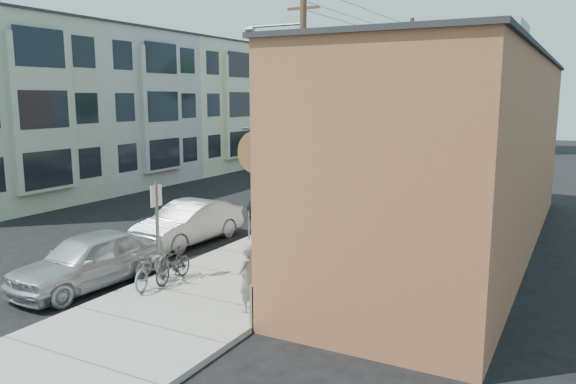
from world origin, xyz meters
The scene contains 27 objects.
ground centered at (0.00, 0.00, 0.00)m, with size 120.00×120.00×0.00m, color black.
sidewalk centered at (4.25, 11.00, 0.07)m, with size 4.50×58.00×0.15m, color #A19F95.
cafe_building centered at (8.99, 4.99, 3.30)m, with size 6.60×20.20×6.61m.
apartment_row centered at (-11.85, 14.00, 4.50)m, with size 6.30×32.00×9.00m.
end_cap_building centered at (-2.00, 42.00, 6.00)m, with size 18.00×8.00×12.00m, color #B3B4AE.
sign_post centered at (2.35, -3.35, 1.83)m, with size 0.07×0.45×2.80m.
parking_meter_near centered at (2.25, 1.63, 0.98)m, with size 0.14×0.14×1.24m.
parking_meter_far centered at (2.25, 10.02, 0.98)m, with size 0.14×0.14×1.24m.
utility_pole_near centered at (2.39, 5.56, 5.41)m, with size 3.57×0.28×10.00m.
utility_pole_far centered at (2.45, 20.91, 5.34)m, with size 1.80×0.28×10.00m.
tree_bare centered at (2.80, 6.20, 2.91)m, with size 0.24×0.24×5.52m.
tree_leafy_mid centered at (2.80, 15.18, 5.33)m, with size 3.52×3.52×6.96m.
tree_leafy_far centered at (2.80, 26.49, 6.82)m, with size 4.01×4.01×8.70m.
patio_chair_a centered at (5.87, -2.61, 0.59)m, with size 0.50×0.50×0.88m, color #134618, non-canonical shape.
patio_chair_b centered at (5.99, -3.08, 0.59)m, with size 0.50×0.50×0.88m, color #134618, non-canonical shape.
patron_grey centered at (5.89, -4.25, 0.99)m, with size 0.61×0.40×1.67m, color gray.
patron_green centered at (5.57, -1.42, 1.09)m, with size 0.91×0.71×1.88m, color #348362.
cyclist centered at (4.24, 2.67, 0.88)m, with size 0.95×0.55×1.47m, color maroon.
cyclist_bike centered at (4.24, 2.67, 0.61)m, with size 0.61×1.76×0.92m, color black.
parked_bike_a centered at (2.90, -3.38, 0.64)m, with size 0.46×1.62×0.97m, color black.
parked_bike_b centered at (2.60, -3.87, 0.66)m, with size 0.67×1.93×1.01m, color slate.
car_0 centered at (0.80, -4.50, 0.77)m, with size 1.83×4.54×1.55m, color #B0B3B8.
car_1 centered at (0.33, 0.58, 0.76)m, with size 1.61×4.61×1.52m, color #A5A5AC.
car_2 centered at (0.79, 7.20, 0.70)m, with size 1.96×4.83×1.40m, color black.
car_3 centered at (0.34, 12.62, 0.70)m, with size 2.31×5.02×1.39m, color #999CA0.
car_4 centered at (0.80, 18.18, 0.84)m, with size 1.77×5.09×1.68m, color #B3B8BC.
bus centered at (-2.02, 25.65, 1.40)m, with size 2.36×10.09×2.81m, color silver.
Camera 1 is at (12.88, -15.20, 5.32)m, focal length 35.00 mm.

